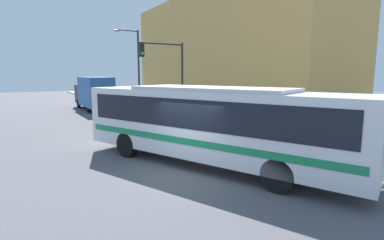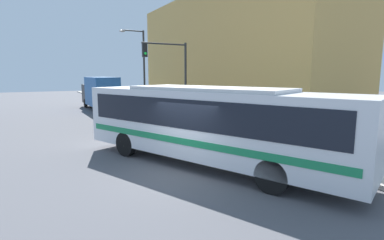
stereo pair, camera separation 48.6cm
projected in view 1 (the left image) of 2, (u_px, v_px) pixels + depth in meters
ground_plane at (188, 174)px, 10.65m from camera, size 120.00×120.00×0.00m
sidewalk at (140, 108)px, 30.64m from camera, size 3.07×70.00×0.16m
building_facade at (224, 56)px, 25.46m from camera, size 6.00×22.02×10.04m
city_bus at (210, 120)px, 11.42m from camera, size 6.59×11.47×3.03m
delivery_truck at (94, 92)px, 29.61m from camera, size 2.22×7.98×3.24m
fire_hydrant at (214, 124)px, 17.88m from camera, size 0.23×0.32×0.77m
traffic_light_pole at (168, 68)px, 20.41m from camera, size 3.28×0.35×5.51m
parking_meter at (180, 109)px, 21.41m from camera, size 0.14×0.14×1.35m
street_lamp at (136, 63)px, 28.04m from camera, size 2.38×0.28×7.40m
pedestrian_near_corner at (223, 112)px, 19.22m from camera, size 0.34×0.34×1.84m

